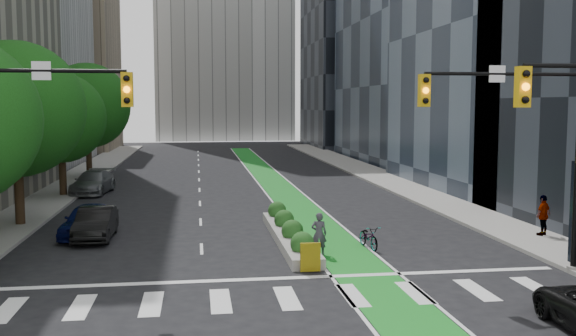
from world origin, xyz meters
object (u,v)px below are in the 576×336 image
object	(u,v)px
bicycle	(369,237)
parked_car_left_mid	(96,224)
parked_car_left_far	(93,182)
cyclist	(319,234)
pedestrian_far	(543,215)
median_planter	(289,232)
parked_car_left_near	(88,220)

from	to	relation	value
bicycle	parked_car_left_mid	xyz separation A→B (m)	(-11.20, 3.39, 0.22)
parked_car_left_mid	parked_car_left_far	size ratio (longest dim) A/B	0.82
cyclist	parked_car_left_mid	distance (m)	9.93
parked_car_left_mid	pedestrian_far	bearing A→B (deg)	-7.73
median_planter	parked_car_left_near	bearing A→B (deg)	166.00
parked_car_left_mid	pedestrian_far	size ratio (longest dim) A/B	2.35
cyclist	parked_car_left_far	world-z (taller)	cyclist
cyclist	parked_car_left_near	distance (m)	10.56
parked_car_left_far	pedestrian_far	xyz separation A→B (m)	(21.53, -17.34, 0.29)
cyclist	parked_car_left_far	size ratio (longest dim) A/B	0.32
cyclist	pedestrian_far	xyz separation A→B (m)	(10.17, 1.54, 0.21)
bicycle	parked_car_left_mid	world-z (taller)	parked_car_left_mid
median_planter	parked_car_left_near	size ratio (longest dim) A/B	2.40
cyclist	parked_car_left_mid	world-z (taller)	cyclist
parked_car_left_near	parked_car_left_mid	size ratio (longest dim) A/B	1.03
median_planter	parked_car_left_mid	xyz separation A→B (m)	(-8.20, 1.54, 0.31)
parked_car_left_mid	bicycle	bearing A→B (deg)	-16.71
median_planter	cyclist	distance (m)	2.81
median_planter	parked_car_left_near	distance (m)	8.88
bicycle	cyclist	xyz separation A→B (m)	(-2.20, -0.80, 0.36)
median_planter	bicycle	size ratio (longest dim) A/B	5.75
cyclist	parked_car_left_near	bearing A→B (deg)	-14.90
bicycle	cyclist	size ratio (longest dim) A/B	1.08
bicycle	parked_car_left_near	size ratio (longest dim) A/B	0.42
parked_car_left_far	pedestrian_far	distance (m)	27.64
median_planter	pedestrian_far	distance (m)	11.04
bicycle	cyclist	distance (m)	2.37
bicycle	parked_car_left_far	distance (m)	22.60
median_planter	pedestrian_far	size ratio (longest dim) A/B	5.81
bicycle	parked_car_left_far	world-z (taller)	parked_car_left_far
cyclist	parked_car_left_mid	size ratio (longest dim) A/B	0.40
median_planter	parked_car_left_far	size ratio (longest dim) A/B	2.02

